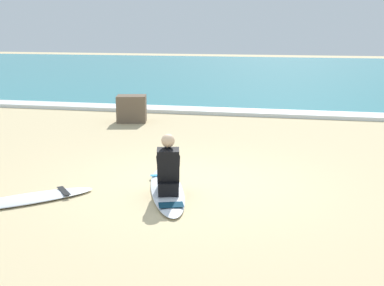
{
  "coord_description": "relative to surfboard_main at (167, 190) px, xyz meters",
  "views": [
    {
      "loc": [
        1.71,
        -7.86,
        2.63
      ],
      "look_at": [
        -0.16,
        0.79,
        0.55
      ],
      "focal_mm": 46.64,
      "sensor_mm": 36.0,
      "label": 1
    }
  ],
  "objects": [
    {
      "name": "ground_plane",
      "position": [
        0.32,
        0.42,
        -0.04
      ],
      "size": [
        80.0,
        80.0,
        0.0
      ],
      "primitive_type": "plane",
      "color": "#CCB584"
    },
    {
      "name": "sea",
      "position": [
        0.32,
        21.36,
        0.01
      ],
      "size": [
        80.0,
        28.0,
        0.1
      ],
      "primitive_type": "cube",
      "color": "teal",
      "rests_on": "ground"
    },
    {
      "name": "breaking_foam",
      "position": [
        0.32,
        7.66,
        0.02
      ],
      "size": [
        80.0,
        0.9,
        0.11
      ],
      "primitive_type": "cube",
      "color": "white",
      "rests_on": "ground"
    },
    {
      "name": "surfboard_main",
      "position": [
        0.0,
        0.0,
        0.0
      ],
      "size": [
        1.32,
        2.55,
        0.08
      ],
      "color": "silver",
      "rests_on": "ground"
    },
    {
      "name": "surfer_seated",
      "position": [
        0.08,
        -0.19,
        0.4
      ],
      "size": [
        0.5,
        0.76,
        0.95
      ],
      "color": "black",
      "rests_on": "surfboard_main"
    },
    {
      "name": "surfboard_spare_near",
      "position": [
        -2.02,
        -0.89,
        0.0
      ],
      "size": [
        1.94,
        1.8,
        0.08
      ],
      "color": "silver",
      "rests_on": "ground"
    },
    {
      "name": "shoreline_rock",
      "position": [
        -2.54,
        5.69,
        0.34
      ],
      "size": [
        0.92,
        0.77,
        0.75
      ],
      "primitive_type": "cube",
      "rotation": [
        0.0,
        0.0,
        1.81
      ],
      "color": "brown",
      "rests_on": "ground"
    }
  ]
}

